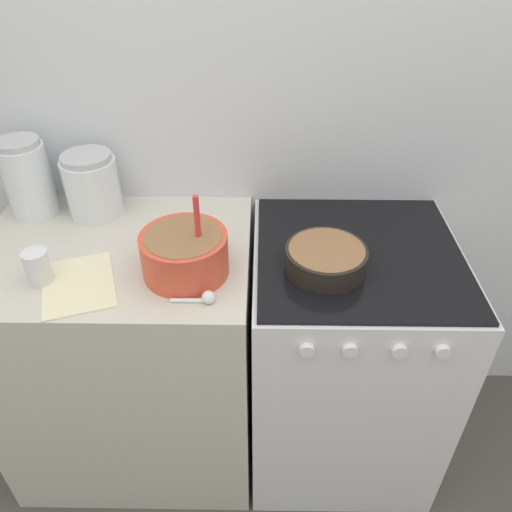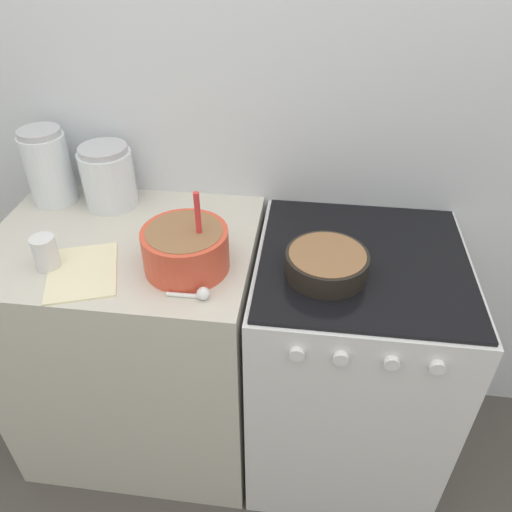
# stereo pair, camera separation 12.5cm
# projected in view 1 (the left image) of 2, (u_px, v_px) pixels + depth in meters

# --- Properties ---
(ground_plane) EXTENTS (12.00, 12.00, 0.00)m
(ground_plane) POSITION_uv_depth(u_px,v_px,m) (249.00, 510.00, 1.81)
(ground_plane) COLOR #4C4742
(wall_back) EXTENTS (4.67, 0.05, 2.40)m
(wall_back) POSITION_uv_depth(u_px,v_px,m) (251.00, 123.00, 1.62)
(wall_back) COLOR silver
(wall_back) RESTS_ON ground_plane
(countertop_cabinet) EXTENTS (0.83, 0.64, 0.94)m
(countertop_cabinet) POSITION_uv_depth(u_px,v_px,m) (134.00, 355.00, 1.79)
(countertop_cabinet) COLOR beige
(countertop_cabinet) RESTS_ON ground_plane
(stove) EXTENTS (0.64, 0.65, 0.94)m
(stove) POSITION_uv_depth(u_px,v_px,m) (343.00, 357.00, 1.78)
(stove) COLOR silver
(stove) RESTS_ON ground_plane
(mixing_bowl) EXTENTS (0.24, 0.24, 0.25)m
(mixing_bowl) POSITION_uv_depth(u_px,v_px,m) (185.00, 252.00, 1.38)
(mixing_bowl) COLOR #D84C33
(mixing_bowl) RESTS_ON countertop_cabinet
(baking_pan) EXTENTS (0.23, 0.23, 0.07)m
(baking_pan) POSITION_uv_depth(u_px,v_px,m) (326.00, 258.00, 1.41)
(baking_pan) COLOR black
(baking_pan) RESTS_ON stove
(storage_jar_left) EXTENTS (0.15, 0.15, 0.26)m
(storage_jar_left) POSITION_uv_depth(u_px,v_px,m) (29.00, 183.00, 1.61)
(storage_jar_left) COLOR silver
(storage_jar_left) RESTS_ON countertop_cabinet
(storage_jar_middle) EXTENTS (0.17, 0.17, 0.21)m
(storage_jar_middle) POSITION_uv_depth(u_px,v_px,m) (93.00, 189.00, 1.62)
(storage_jar_middle) COLOR silver
(storage_jar_middle) RESTS_ON countertop_cabinet
(tin_can) EXTENTS (0.07, 0.07, 0.10)m
(tin_can) POSITION_uv_depth(u_px,v_px,m) (38.00, 267.00, 1.35)
(tin_can) COLOR silver
(tin_can) RESTS_ON countertop_cabinet
(recipe_page) EXTENTS (0.26, 0.30, 0.01)m
(recipe_page) POSITION_uv_depth(u_px,v_px,m) (78.00, 284.00, 1.37)
(recipe_page) COLOR beige
(recipe_page) RESTS_ON countertop_cabinet
(measuring_spoon) EXTENTS (0.12, 0.04, 0.04)m
(measuring_spoon) POSITION_uv_depth(u_px,v_px,m) (204.00, 298.00, 1.31)
(measuring_spoon) COLOR white
(measuring_spoon) RESTS_ON countertop_cabinet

